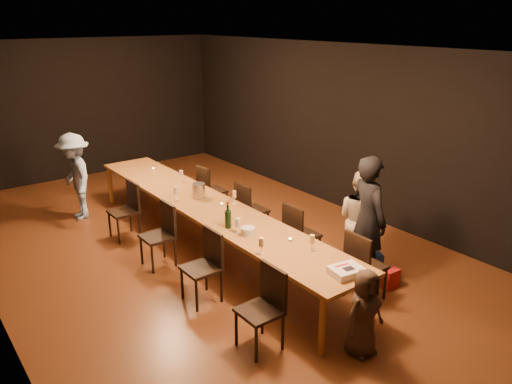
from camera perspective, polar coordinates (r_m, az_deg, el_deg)
ground at (r=7.85m, az=-5.42°, el=-6.54°), size 10.00×10.00×0.00m
room_shell at (r=7.19m, az=-5.95°, el=8.51°), size 6.04×10.04×3.02m
table at (r=7.57m, az=-5.59°, el=-1.76°), size 0.90×6.00×0.75m
chair_right_0 at (r=6.50m, az=12.48°, el=-8.15°), size 0.42×0.42×0.93m
chair_right_1 at (r=7.24m, az=5.29°, el=-4.78°), size 0.42×0.42×0.93m
chair_right_2 at (r=8.09m, az=-0.42°, el=-2.02°), size 0.42×0.42×0.93m
chair_right_3 at (r=9.03m, az=-4.98°, el=0.22°), size 0.42×0.42×0.93m
chair_left_0 at (r=5.47m, az=0.39°, el=-13.38°), size 0.42×0.42×0.93m
chair_left_1 at (r=6.33m, az=-6.32°, el=-8.60°), size 0.42×0.42×0.93m
chair_left_2 at (r=7.29m, az=-11.23°, el=-4.94°), size 0.42×0.42×0.93m
chair_left_3 at (r=8.31m, az=-14.92°, el=-2.13°), size 0.42×0.42×0.93m
woman_birthday at (r=6.80m, az=12.68°, el=-3.09°), size 0.55×0.71×1.76m
woman_tan at (r=7.20m, az=11.80°, el=-3.07°), size 0.57×0.72×1.44m
man_blue at (r=9.29m, az=-19.94°, el=1.65°), size 0.64×1.04×1.54m
child at (r=5.49m, az=12.24°, el=-13.35°), size 0.49×0.33×0.99m
gift_bag_red at (r=6.96m, az=15.19°, el=-9.55°), size 0.23×0.13×0.26m
gift_bag_blue at (r=7.25m, az=13.23°, el=-8.00°), size 0.29×0.25×0.30m
birthday_cake at (r=5.62m, az=10.30°, el=-8.86°), size 0.40×0.34×0.08m
plate_stack at (r=6.47m, az=-0.94°, el=-4.51°), size 0.20×0.20×0.10m
champagne_bottle at (r=6.64m, az=-3.22°, el=-2.62°), size 0.11×0.11×0.37m
ice_bucket at (r=7.81m, az=-6.58°, el=0.17°), size 0.25×0.25×0.23m
wineglass_0 at (r=5.96m, az=0.61°, el=-6.17°), size 0.06×0.06×0.21m
wineglass_1 at (r=6.07m, az=6.42°, el=-5.79°), size 0.06×0.06×0.21m
wineglass_2 at (r=6.51m, az=-2.08°, el=-3.87°), size 0.06×0.06×0.21m
wineglass_3 at (r=7.51m, az=-2.49°, el=-0.61°), size 0.06×0.06×0.21m
wineglass_4 at (r=7.78m, az=-9.16°, el=-0.12°), size 0.06×0.06×0.21m
wineglass_5 at (r=8.59m, az=-8.53°, el=1.79°), size 0.06×0.06×0.21m
tealight_near at (r=6.33m, az=3.93°, el=-5.48°), size 0.05×0.05×0.03m
tealight_mid at (r=7.48m, az=-3.94°, el=-1.44°), size 0.05×0.05×0.03m
tealight_far at (r=9.38m, az=-11.66°, el=2.56°), size 0.05×0.05×0.03m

